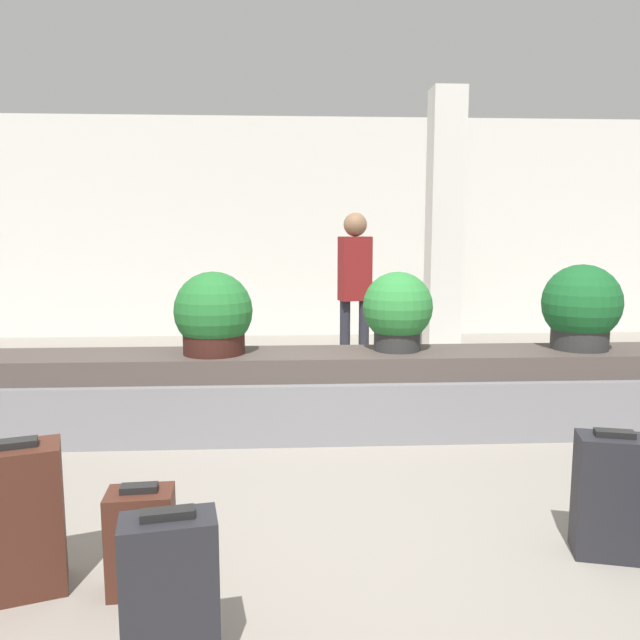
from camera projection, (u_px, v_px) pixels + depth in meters
name	position (u px, v px, depth m)	size (l,w,h in m)	color
ground_plane	(335.00, 515.00, 3.44)	(18.00, 18.00, 0.00)	gray
back_wall	(303.00, 228.00, 9.24)	(18.00, 0.06, 3.20)	silver
carousel	(320.00, 394.00, 4.85)	(7.04, 0.76, 0.63)	gray
pillar	(444.00, 227.00, 7.42)	(0.38, 0.38, 3.20)	silver
suitcase_0	(171.00, 597.00, 2.16)	(0.36, 0.24, 0.62)	#232328
suitcase_2	(610.00, 496.00, 2.98)	(0.36, 0.28, 0.62)	#232328
suitcase_3	(16.00, 520.00, 2.66)	(0.44, 0.35, 0.68)	#472319
suitcase_4	(141.00, 540.00, 2.69)	(0.30, 0.22, 0.48)	#472319
potted_plant_0	(581.00, 308.00, 4.90)	(0.61, 0.61, 0.67)	#2D2D2D
potted_plant_1	(398.00, 311.00, 4.84)	(0.54, 0.54, 0.61)	#2D2D2D
potted_plant_2	(213.00, 315.00, 4.71)	(0.59, 0.59, 0.63)	#381914
traveler_0	(355.00, 280.00, 6.49)	(0.36, 0.26, 1.74)	#282833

